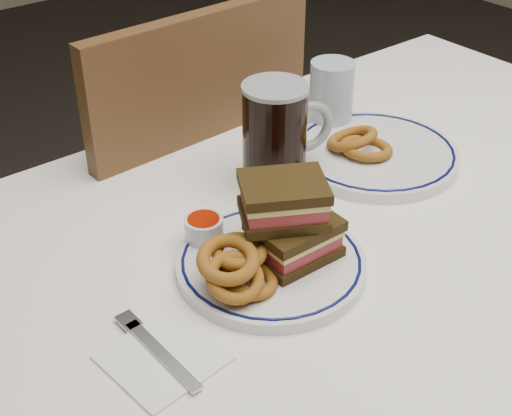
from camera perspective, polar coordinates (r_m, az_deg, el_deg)
dining_table at (r=1.15m, az=9.11°, el=-4.18°), size 1.27×0.87×0.75m
chair_far at (r=1.48m, az=-6.72°, el=-0.07°), size 0.47×0.47×0.97m
main_plate at (r=0.95m, az=1.21°, el=-4.44°), size 0.25×0.25×0.02m
reuben_sandwich at (r=0.92m, az=2.65°, el=-0.93°), size 0.14×0.13×0.11m
onion_rings_main at (r=0.88m, az=-1.55°, el=-4.82°), size 0.10×0.10×0.08m
ketchup_ramekin at (r=0.97m, az=-4.20°, el=-1.52°), size 0.05×0.05×0.03m
beer_mug at (r=1.09m, az=1.67°, el=5.87°), size 0.15×0.10×0.17m
water_glass at (r=1.28m, az=6.04°, el=8.93°), size 0.08×0.08×0.12m
far_plate at (r=1.20m, az=9.46°, el=4.32°), size 0.28×0.28×0.02m
onion_rings_far at (r=1.19m, az=8.26°, el=5.13°), size 0.10×0.11×0.05m
napkin_fork at (r=0.84m, az=-7.59°, el=-11.63°), size 0.13×0.16×0.01m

